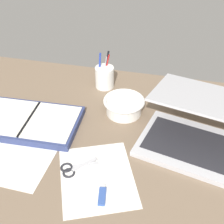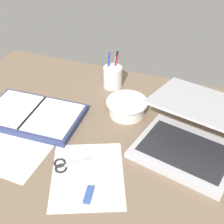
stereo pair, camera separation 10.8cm
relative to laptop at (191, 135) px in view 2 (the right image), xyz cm
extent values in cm
cube|color=#75604C|center=(-26.82, -9.06, -6.52)|extent=(140.00, 100.00, 2.00)
cube|color=#B7B7BC|center=(-0.82, -3.54, -4.62)|extent=(36.03, 30.84, 1.80)
cube|color=#232328|center=(-0.82, -3.54, -3.60)|extent=(30.82, 23.34, 0.24)
cube|color=#B7B7BC|center=(1.53, 6.60, 8.34)|extent=(36.00, 30.70, 4.35)
cube|color=silver|center=(1.43, 6.14, 8.27)|extent=(32.99, 27.71, 3.52)
cylinder|color=silver|center=(-25.28, 10.18, -2.77)|extent=(13.29, 13.29, 5.50)
torus|color=silver|center=(-25.28, 10.18, -0.02)|extent=(15.63, 15.63, 1.25)
cylinder|color=white|center=(-36.91, 26.47, -0.99)|extent=(7.86, 7.86, 9.07)
cylinder|color=black|center=(-36.89, 28.63, 2.84)|extent=(3.29, 0.83, 14.63)
cylinder|color=#233899|center=(-39.07, 26.56, 2.42)|extent=(0.94, 4.08, 13.68)
cylinder|color=#B21E1E|center=(-36.89, 28.63, 2.14)|extent=(3.56, 0.83, 13.20)
cylinder|color=#B7B7BC|center=(-37.07, 28.62, 1.56)|extent=(2.33, 0.91, 12.17)
cube|color=navy|center=(-56.91, -4.66, -4.19)|extent=(36.23, 23.48, 2.65)
cube|color=silver|center=(-65.46, -4.98, -2.72)|extent=(17.17, 20.74, 0.30)
cube|color=silver|center=(-48.36, -4.34, -2.72)|extent=(17.17, 20.74, 0.30)
cube|color=black|center=(-56.91, -4.66, -2.57)|extent=(1.55, 20.16, 0.30)
cube|color=#B7B7BC|center=(-31.78, -19.26, -4.92)|extent=(6.75, 7.41, 0.30)
cube|color=#B7B7BC|center=(-31.78, -19.26, -5.22)|extent=(8.53, 4.75, 0.30)
torus|color=#232328|center=(-35.55, -23.52, -5.22)|extent=(3.90, 3.90, 0.70)
torus|color=#232328|center=(-36.96, -21.62, -5.22)|extent=(3.90, 3.90, 0.70)
cube|color=white|center=(-26.89, -22.82, -5.44)|extent=(30.32, 32.98, 0.16)
cube|color=white|center=(-53.42, -21.32, -5.44)|extent=(22.25, 23.68, 0.16)
cube|color=#33519E|center=(-23.42, -29.78, -5.02)|extent=(2.99, 6.25, 1.00)
cube|color=silver|center=(-24.03, -26.24, -5.02)|extent=(1.39, 1.39, 0.60)
camera|label=1|loc=(-8.19, -82.63, 67.46)|focal=50.00mm
camera|label=2|loc=(2.14, -79.52, 67.46)|focal=50.00mm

